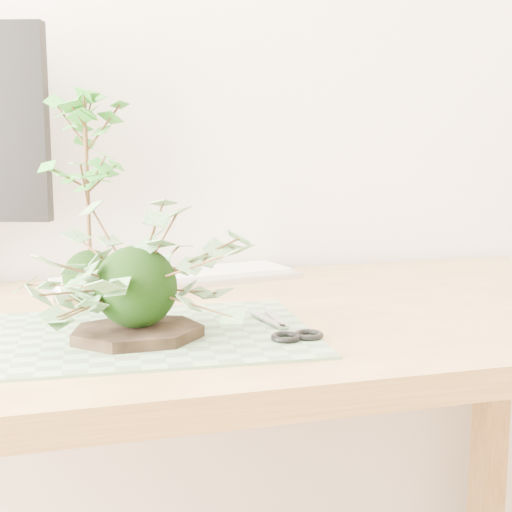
{
  "coord_description": "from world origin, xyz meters",
  "views": [
    {
      "loc": [
        -0.27,
        0.2,
        1.0
      ],
      "look_at": [
        0.0,
        1.14,
        0.84
      ],
      "focal_mm": 50.0,
      "sensor_mm": 36.0,
      "label": 1
    }
  ],
  "objects_px": {
    "maple_kokedama": "(86,141)",
    "keyboard": "(175,278)",
    "ivy_kokedama": "(135,248)",
    "desk": "(189,371)"
  },
  "relations": [
    {
      "from": "maple_kokedama",
      "to": "keyboard",
      "type": "bearing_deg",
      "value": 42.06
    },
    {
      "from": "ivy_kokedama",
      "to": "maple_kokedama",
      "type": "height_order",
      "value": "maple_kokedama"
    },
    {
      "from": "ivy_kokedama",
      "to": "maple_kokedama",
      "type": "distance_m",
      "value": 0.28
    },
    {
      "from": "desk",
      "to": "keyboard",
      "type": "relative_size",
      "value": 3.29
    },
    {
      "from": "desk",
      "to": "maple_kokedama",
      "type": "bearing_deg",
      "value": 140.6
    },
    {
      "from": "desk",
      "to": "ivy_kokedama",
      "type": "bearing_deg",
      "value": -126.04
    },
    {
      "from": "ivy_kokedama",
      "to": "keyboard",
      "type": "distance_m",
      "value": 0.41
    },
    {
      "from": "ivy_kokedama",
      "to": "desk",
      "type": "bearing_deg",
      "value": 53.96
    },
    {
      "from": "maple_kokedama",
      "to": "keyboard",
      "type": "xyz_separation_m",
      "value": [
        0.16,
        0.14,
        -0.25
      ]
    },
    {
      "from": "desk",
      "to": "ivy_kokedama",
      "type": "relative_size",
      "value": 4.07
    }
  ]
}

